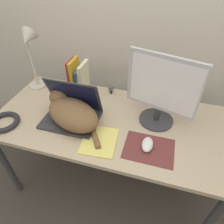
{
  "coord_description": "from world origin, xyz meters",
  "views": [
    {
      "loc": [
        0.28,
        -0.55,
        1.58
      ],
      "look_at": [
        0.03,
        0.31,
        0.8
      ],
      "focal_mm": 32.0,
      "sensor_mm": 36.0,
      "label": 1
    }
  ],
  "objects": [
    {
      "name": "desk",
      "position": [
        0.0,
        0.35,
        0.64
      ],
      "size": [
        1.49,
        0.7,
        0.7
      ],
      "color": "tan",
      "rests_on": "ground_plane"
    },
    {
      "name": "cat",
      "position": [
        -0.22,
        0.27,
        0.78
      ],
      "size": [
        0.44,
        0.35,
        0.17
      ],
      "color": "brown",
      "rests_on": "desk"
    },
    {
      "name": "notepad",
      "position": [
        -0.0,
        0.16,
        0.71
      ],
      "size": [
        0.21,
        0.24,
        0.01
      ],
      "color": "#E5DB6B",
      "rests_on": "desk"
    },
    {
      "name": "webcam",
      "position": [
        -0.07,
        0.63,
        0.75
      ],
      "size": [
        0.04,
        0.04,
        0.07
      ],
      "color": "#232328",
      "rests_on": "desk"
    },
    {
      "name": "cable_coil",
      "position": [
        -0.62,
        0.13,
        0.72
      ],
      "size": [
        0.19,
        0.19,
        0.03
      ],
      "color": "#232328",
      "rests_on": "desk"
    },
    {
      "name": "desk_lamp",
      "position": [
        -0.62,
        0.54,
        1.02
      ],
      "size": [
        0.17,
        0.17,
        0.47
      ],
      "color": "beige",
      "rests_on": "desk"
    },
    {
      "name": "external_monitor",
      "position": [
        0.29,
        0.43,
        0.93
      ],
      "size": [
        0.41,
        0.21,
        0.44
      ],
      "color": "#333338",
      "rests_on": "desk"
    },
    {
      "name": "mousepad",
      "position": [
        0.28,
        0.18,
        0.7
      ],
      "size": [
        0.27,
        0.21,
        0.0
      ],
      "color": "brown",
      "rests_on": "desk"
    },
    {
      "name": "laptop",
      "position": [
        -0.23,
        0.3,
        0.75
      ],
      "size": [
        0.34,
        0.26,
        0.26
      ],
      "color": "#2D2D33",
      "rests_on": "desk"
    },
    {
      "name": "ground_plane",
      "position": [
        0.0,
        0.0,
        0.0
      ],
      "size": [
        12.0,
        12.0,
        0.0
      ],
      "primitive_type": "plane",
      "color": "#3D3833"
    },
    {
      "name": "computer_mouse",
      "position": [
        0.27,
        0.19,
        0.72
      ],
      "size": [
        0.06,
        0.11,
        0.04
      ],
      "color": "silver",
      "rests_on": "mousepad"
    },
    {
      "name": "book_row",
      "position": [
        -0.31,
        0.6,
        0.82
      ],
      "size": [
        0.12,
        0.16,
        0.25
      ],
      "color": "maroon",
      "rests_on": "desk"
    }
  ]
}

